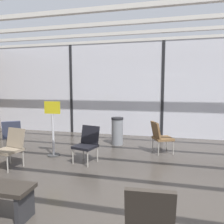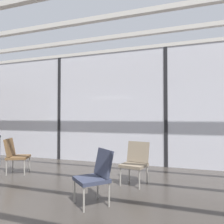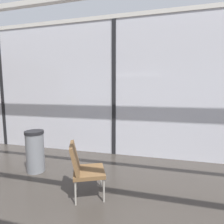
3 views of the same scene
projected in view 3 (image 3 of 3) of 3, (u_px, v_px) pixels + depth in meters
name	position (u px, v px, depth m)	size (l,w,h in m)	color
glass_curtain_wall	(114.00, 89.00, 4.57)	(14.00, 0.08, 3.41)	silver
window_mullion_0	(3.00, 89.00, 5.44)	(0.10, 0.12, 3.41)	black
window_mullion_1	(114.00, 89.00, 4.57)	(0.10, 0.12, 3.41)	black
parked_airplane	(115.00, 81.00, 9.27)	(14.27, 4.28, 4.28)	#B2BCD6
lounge_chair_6	(83.00, 166.00, 2.80)	(0.68, 0.65, 0.87)	brown
trash_bin	(35.00, 151.00, 3.68)	(0.38, 0.38, 0.86)	slate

